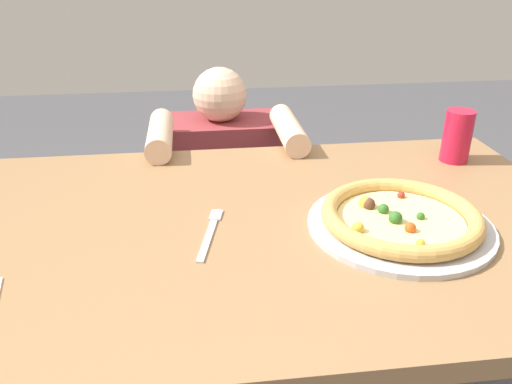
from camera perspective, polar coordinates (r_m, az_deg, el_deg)
The scene contains 5 objects.
dining_table at distance 1.13m, azimuth 1.23°, elevation -7.95°, with size 1.36×0.86×0.75m.
pizza_near at distance 1.08m, azimuth 15.52°, elevation -2.87°, with size 0.37×0.37×0.04m.
drink_cup_colored at distance 1.45m, azimuth 21.20°, elevation 5.75°, with size 0.07×0.07×0.14m.
fork at distance 1.04m, azimuth -5.02°, elevation -4.31°, with size 0.06×0.20×0.00m.
diner_seated at distance 1.84m, azimuth -3.58°, elevation -2.45°, with size 0.43×0.53×0.92m.
Camera 1 is at (-0.14, -0.93, 1.27)m, focal length 36.47 mm.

